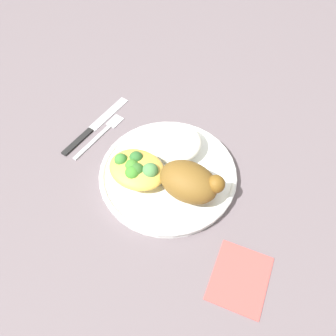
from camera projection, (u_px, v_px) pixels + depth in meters
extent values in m
plane|color=#655A5E|center=(168.00, 177.00, 0.65)|extent=(2.00, 2.00, 0.00)
cylinder|color=white|center=(168.00, 175.00, 0.64)|extent=(0.25, 0.25, 0.01)
torus|color=white|center=(168.00, 173.00, 0.64)|extent=(0.25, 0.25, 0.01)
ellipsoid|color=brown|center=(189.00, 182.00, 0.58)|extent=(0.10, 0.07, 0.06)
sphere|color=brown|center=(216.00, 184.00, 0.57)|extent=(0.03, 0.03, 0.03)
ellipsoid|color=white|center=(178.00, 143.00, 0.65)|extent=(0.09, 0.09, 0.03)
ellipsoid|color=gold|center=(137.00, 169.00, 0.62)|extent=(0.11, 0.08, 0.03)
sphere|color=#3B7B30|center=(121.00, 160.00, 0.62)|extent=(0.02, 0.02, 0.02)
sphere|color=#4A8546|center=(150.00, 171.00, 0.60)|extent=(0.03, 0.03, 0.03)
sphere|color=#3C8429|center=(133.00, 173.00, 0.60)|extent=(0.03, 0.03, 0.03)
sphere|color=#40842B|center=(132.00, 166.00, 0.61)|extent=(0.03, 0.03, 0.03)
sphere|color=#326827|center=(137.00, 170.00, 0.61)|extent=(0.03, 0.03, 0.03)
sphere|color=#2E672C|center=(136.00, 158.00, 0.62)|extent=(0.03, 0.03, 0.03)
cube|color=#B2B2B7|center=(92.00, 142.00, 0.70)|extent=(0.02, 0.11, 0.01)
cube|color=#B2B2B7|center=(115.00, 121.00, 0.73)|extent=(0.02, 0.04, 0.00)
cube|color=black|center=(77.00, 141.00, 0.70)|extent=(0.02, 0.08, 0.01)
cube|color=#B2B2B7|center=(109.00, 114.00, 0.74)|extent=(0.03, 0.11, 0.00)
cube|color=#DB4C47|center=(240.00, 278.00, 0.54)|extent=(0.10, 0.11, 0.00)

